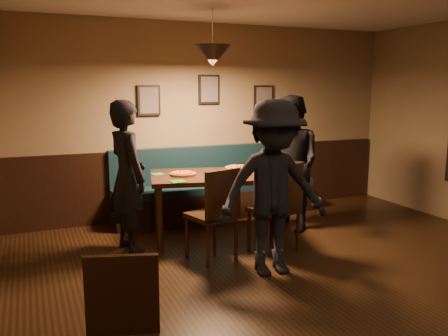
% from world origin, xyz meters
% --- Properties ---
extents(floor, '(7.00, 7.00, 0.00)m').
position_xyz_m(floor, '(0.00, 0.00, 0.00)').
color(floor, black).
rests_on(floor, ground).
extents(wall_back, '(6.00, 0.00, 6.00)m').
position_xyz_m(wall_back, '(0.00, 3.50, 1.40)').
color(wall_back, '#8C704F').
rests_on(wall_back, ground).
extents(wainscot, '(5.88, 0.06, 1.00)m').
position_xyz_m(wainscot, '(0.00, 3.47, 0.50)').
color(wainscot, black).
rests_on(wainscot, ground).
extents(booth_bench, '(3.00, 0.60, 1.00)m').
position_xyz_m(booth_bench, '(0.00, 3.20, 0.50)').
color(booth_bench, '#0F232D').
rests_on(booth_bench, ground).
extents(picture_left, '(0.32, 0.04, 0.42)m').
position_xyz_m(picture_left, '(-0.90, 3.47, 1.70)').
color(picture_left, black).
rests_on(picture_left, wall_back).
extents(picture_center, '(0.32, 0.04, 0.42)m').
position_xyz_m(picture_center, '(0.00, 3.47, 1.85)').
color(picture_center, black).
rests_on(picture_center, wall_back).
extents(picture_right, '(0.32, 0.04, 0.42)m').
position_xyz_m(picture_right, '(0.90, 3.47, 1.70)').
color(picture_right, black).
rests_on(picture_right, wall_back).
extents(pendant_lamp, '(0.44, 0.44, 0.25)m').
position_xyz_m(pendant_lamp, '(-0.40, 2.31, 2.25)').
color(pendant_lamp, black).
rests_on(pendant_lamp, ceiling).
extents(dining_table, '(1.71, 1.30, 0.82)m').
position_xyz_m(dining_table, '(-0.40, 2.31, 0.41)').
color(dining_table, black).
rests_on(dining_table, floor).
extents(chair_near_left, '(0.56, 0.56, 1.03)m').
position_xyz_m(chair_near_left, '(-0.69, 1.64, 0.51)').
color(chair_near_left, black).
rests_on(chair_near_left, floor).
extents(chair_near_right, '(0.60, 0.60, 1.05)m').
position_xyz_m(chair_near_right, '(0.05, 1.57, 0.52)').
color(chair_near_right, black).
rests_on(chair_near_right, floor).
extents(diner_left, '(0.54, 0.71, 1.75)m').
position_xyz_m(diner_left, '(-1.47, 2.26, 0.87)').
color(diner_left, black).
rests_on(diner_left, floor).
extents(diner_right, '(0.77, 0.94, 1.79)m').
position_xyz_m(diner_right, '(0.68, 2.25, 0.89)').
color(diner_right, black).
rests_on(diner_right, floor).
extents(diner_front, '(1.19, 0.75, 1.77)m').
position_xyz_m(diner_front, '(-0.26, 1.02, 0.88)').
color(diner_front, black).
rests_on(diner_front, floor).
extents(pizza_a, '(0.36, 0.36, 0.04)m').
position_xyz_m(pizza_a, '(-0.77, 2.39, 0.84)').
color(pizza_a, gold).
rests_on(pizza_a, dining_table).
extents(pizza_b, '(0.42, 0.42, 0.04)m').
position_xyz_m(pizza_b, '(-0.35, 2.14, 0.84)').
color(pizza_b, '#BF6524').
rests_on(pizza_b, dining_table).
extents(pizza_c, '(0.41, 0.41, 0.04)m').
position_xyz_m(pizza_c, '(0.04, 2.48, 0.84)').
color(pizza_c, orange).
rests_on(pizza_c, dining_table).
extents(soda_glass, '(0.10, 0.10, 0.16)m').
position_xyz_m(soda_glass, '(0.18, 2.05, 0.90)').
color(soda_glass, black).
rests_on(soda_glass, dining_table).
extents(tabasco_bottle, '(0.04, 0.04, 0.12)m').
position_xyz_m(tabasco_bottle, '(0.08, 2.23, 0.88)').
color(tabasco_bottle, maroon).
rests_on(tabasco_bottle, dining_table).
extents(napkin_a, '(0.17, 0.17, 0.01)m').
position_xyz_m(napkin_a, '(-1.04, 2.56, 0.82)').
color(napkin_a, '#1F7636').
rests_on(napkin_a, dining_table).
extents(napkin_b, '(0.18, 0.18, 0.01)m').
position_xyz_m(napkin_b, '(-0.94, 2.02, 0.82)').
color(napkin_b, '#1E7220').
rests_on(napkin_b, dining_table).
extents(cutlery_set, '(0.19, 0.07, 0.00)m').
position_xyz_m(cutlery_set, '(-0.45, 1.91, 0.82)').
color(cutlery_set, silver).
rests_on(cutlery_set, dining_table).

